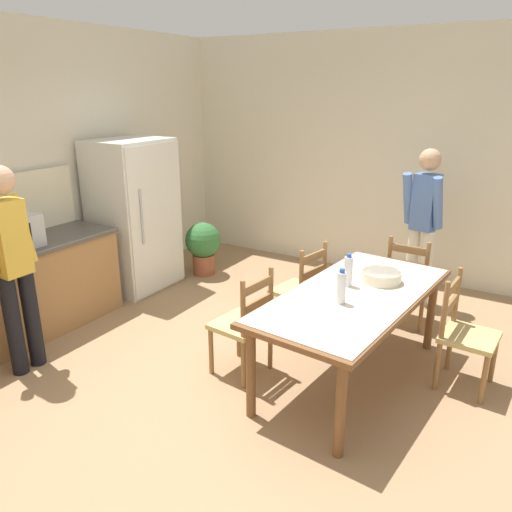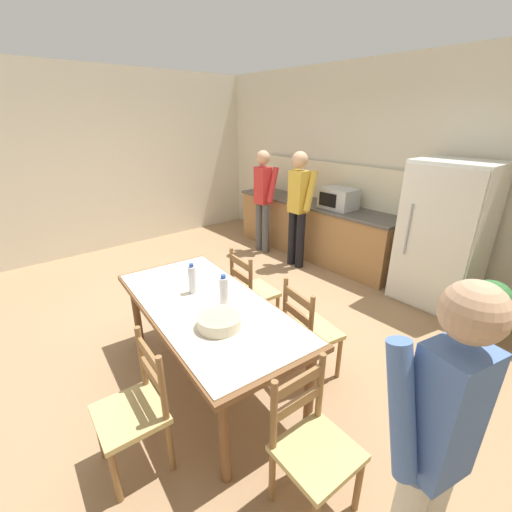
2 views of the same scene
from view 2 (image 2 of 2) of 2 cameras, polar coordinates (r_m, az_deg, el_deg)
ground_plane at (r=4.03m, az=-4.43°, el=-10.25°), size 8.32×8.32×0.00m
wall_back at (r=5.43m, az=19.11°, el=13.61°), size 6.52×0.12×2.90m
wall_left at (r=6.39m, az=-22.89°, el=14.25°), size 0.12×5.20×2.90m
kitchen_counter at (r=5.71m, az=9.46°, el=4.51°), size 2.96×0.66×0.88m
counter_splashback at (r=5.77m, az=12.01°, el=12.08°), size 2.92×0.03×0.60m
refrigerator at (r=4.58m, az=28.75°, el=2.98°), size 0.86×0.73×1.72m
microwave at (r=5.26m, az=13.58°, el=9.31°), size 0.50×0.39×0.30m
dining_table at (r=2.86m, az=-8.19°, el=-9.27°), size 2.02×1.08×0.75m
bottle_near_centre at (r=2.96m, az=-10.56°, el=-3.82°), size 0.07×0.07×0.27m
bottle_off_centre at (r=2.73m, az=-5.38°, el=-5.87°), size 0.07×0.07×0.27m
serving_bowl at (r=2.51m, az=-6.14°, el=-10.62°), size 0.32×0.32×0.09m
chair_side_far_left at (r=3.63m, az=-0.68°, el=-5.99°), size 0.46×0.44×0.91m
chair_side_far_right at (r=3.05m, az=8.78°, el=-12.33°), size 0.49×0.47×0.91m
chair_side_near_right at (r=2.49m, az=-19.45°, el=-23.04°), size 0.45×0.43×0.91m
chair_head_end at (r=2.22m, az=9.40°, el=-28.83°), size 0.42×0.44×0.91m
person_at_sink at (r=5.67m, az=1.19°, el=9.85°), size 0.42×0.29×1.67m
person_at_counter at (r=5.09m, az=7.06°, el=8.52°), size 0.43×0.30×1.71m
person_by_table at (r=1.72m, az=27.56°, el=-26.14°), size 0.34×0.46×1.68m
potted_plant at (r=4.18m, az=34.18°, el=-7.02°), size 0.44×0.44×0.67m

